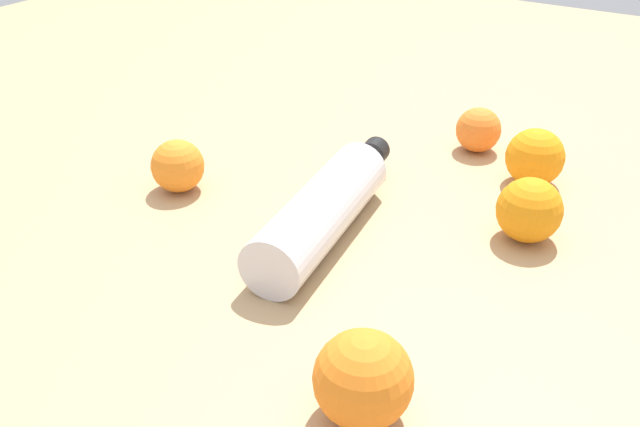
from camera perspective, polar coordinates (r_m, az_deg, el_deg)
name	(u,v)px	position (r m, az deg, el deg)	size (l,w,h in m)	color
ground_plane	(321,245)	(0.78, 0.05, -2.52)	(2.40, 2.40, 0.00)	tan
water_bottle	(328,205)	(0.79, 0.64, 0.72)	(0.11, 0.31, 0.07)	silver
orange_0	(478,130)	(1.00, 12.58, 6.56)	(0.06, 0.06, 0.06)	orange
orange_1	(529,210)	(0.80, 16.42, 0.27)	(0.07, 0.07, 0.07)	orange
orange_2	(363,379)	(0.56, 3.48, -13.11)	(0.08, 0.08, 0.08)	orange
orange_3	(178,166)	(0.89, -11.33, 3.76)	(0.07, 0.07, 0.07)	orange
orange_4	(535,157)	(0.93, 16.84, 4.33)	(0.07, 0.07, 0.07)	orange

